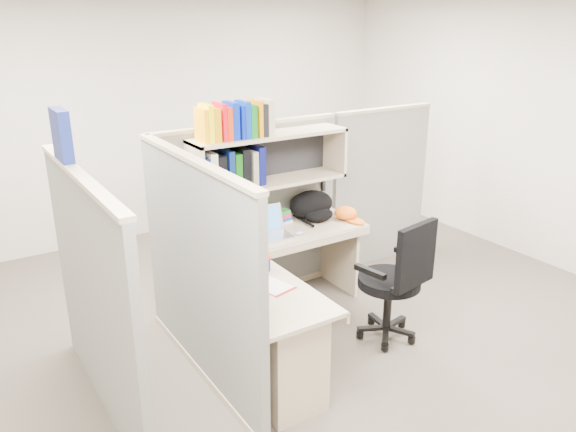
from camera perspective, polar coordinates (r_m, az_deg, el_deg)
ground at (r=4.69m, az=1.76°, el=-12.26°), size 6.00×6.00×0.00m
room_shell at (r=4.08m, az=1.99°, el=7.46°), size 6.00×6.00×6.00m
cubicle at (r=4.47m, az=-5.31°, el=-1.02°), size 3.79×1.84×1.95m
desk at (r=4.07m, az=-0.69°, el=-10.43°), size 1.74×1.75×0.73m
laptop at (r=4.65m, az=-1.89°, el=-0.77°), size 0.38×0.38×0.26m
backpack at (r=5.09m, az=2.74°, el=1.03°), size 0.52×0.46×0.25m
orange_cap at (r=5.14m, az=5.86°, el=0.30°), size 0.26×0.28×0.11m
snack_canister at (r=4.09m, az=-2.59°, el=-4.77°), size 0.12×0.12×0.12m
tissue_box at (r=3.61m, az=-3.19°, el=-7.81°), size 0.13×0.13×0.17m
mouse at (r=4.76m, az=1.16°, el=-1.74°), size 0.09×0.07×0.03m
paper_cup at (r=4.89m, az=-2.95°, el=-0.77°), size 0.08×0.08×0.09m
book_stack at (r=5.06m, az=-1.10°, el=0.08°), size 0.21×0.26×0.12m
loose_paper at (r=3.89m, az=-1.62°, el=-7.05°), size 0.24×0.29×0.00m
task_chair at (r=4.56m, az=10.60°, el=-8.26°), size 0.58×0.54×1.05m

